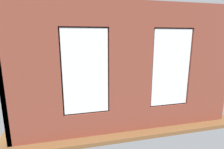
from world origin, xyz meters
TOP-DOWN VIEW (x-y plane):
  - ground_plane at (0.00, 0.00)m, footprint 6.27×5.62m
  - brick_wall_with_windows at (-0.00, 2.43)m, footprint 5.67×0.30m
  - white_wall_right at (2.79, 0.20)m, footprint 0.10×4.62m
  - couch_by_window at (0.51, 1.78)m, footprint 2.10×0.87m
  - couch_left at (-2.14, 0.43)m, footprint 0.89×1.99m
  - coffee_table at (-0.11, -0.32)m, footprint 1.35×0.70m
  - cup_ceramic at (0.29, -0.22)m, footprint 0.09×0.09m
  - candle_jar at (-0.11, -0.32)m, footprint 0.08×0.08m
  - remote_gray at (-0.21, -0.22)m, footprint 0.17×0.06m
  - media_console at (2.49, 0.22)m, footprint 1.05×0.42m
  - tv_flatscreen at (2.49, 0.22)m, footprint 0.99×0.20m
  - potted_plant_corner_far_left at (-2.29, 1.88)m, footprint 0.45×0.45m
  - potted_plant_foreground_right at (2.17, -1.76)m, footprint 0.74×0.70m
  - potted_plant_near_tv at (1.94, 1.19)m, footprint 0.64×0.64m
  - potted_plant_corner_near_left at (-2.29, -1.81)m, footprint 0.93×1.03m

SIDE VIEW (x-z plane):
  - ground_plane at x=0.00m, z-range -0.10..0.00m
  - media_console at x=2.49m, z-range 0.00..0.53m
  - couch_by_window at x=0.51m, z-range -0.07..0.73m
  - couch_left at x=-2.14m, z-range -0.07..0.73m
  - coffee_table at x=-0.11m, z-range 0.15..0.57m
  - remote_gray at x=-0.21m, z-range 0.42..0.44m
  - potted_plant_corner_far_left at x=-2.29m, z-range 0.08..0.79m
  - cup_ceramic at x=0.29m, z-range 0.42..0.52m
  - candle_jar at x=-0.11m, z-range 0.42..0.54m
  - potted_plant_foreground_right at x=2.17m, z-range -0.08..1.22m
  - potted_plant_near_tv at x=1.94m, z-range 0.13..1.17m
  - potted_plant_corner_near_left at x=-2.29m, z-range 0.02..1.44m
  - tv_flatscreen at x=2.49m, z-range 0.53..1.20m
  - brick_wall_with_windows at x=0.00m, z-range -0.02..3.14m
  - white_wall_right at x=2.79m, z-range 0.00..3.16m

